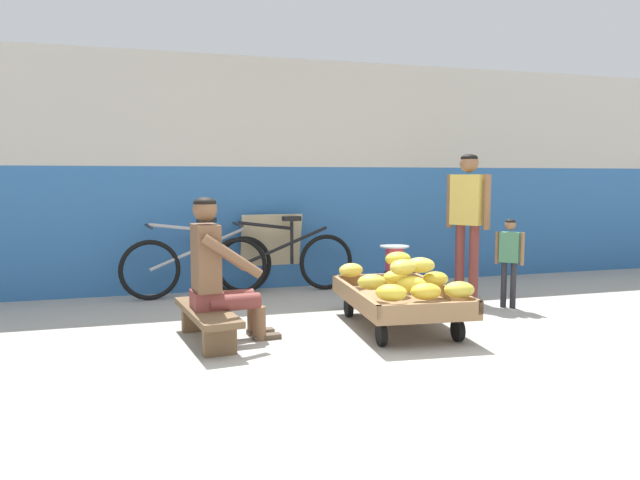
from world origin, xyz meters
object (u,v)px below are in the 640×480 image
object	(u,v)px
banana_cart	(399,300)
customer_child	(509,253)
bicycle_far_left	(283,261)
vendor_seated	(217,270)
plastic_crate	(394,288)
customer_adult	(468,210)
sign_board	(271,251)
bicycle_near_left	(198,264)
low_bench	(207,317)
weighing_scale	(394,259)

from	to	relation	value
banana_cart	customer_child	world-z (taller)	customer_child
bicycle_far_left	customer_child	distance (m)	2.43
vendor_seated	customer_child	size ratio (longest dim) A/B	1.29
plastic_crate	customer_adult	xyz separation A→B (m)	(0.77, -0.12, 0.80)
banana_cart	customer_child	bearing A→B (deg)	17.55
bicycle_far_left	sign_board	size ratio (longest dim) A/B	1.90
plastic_crate	bicycle_near_left	xyz separation A→B (m)	(-1.90, 0.91, 0.20)
vendor_seated	bicycle_far_left	bearing A→B (deg)	62.43
vendor_seated	customer_adult	size ratio (longest dim) A/B	0.75
banana_cart	customer_child	distance (m)	1.48
bicycle_near_left	bicycle_far_left	distance (m)	0.94
low_bench	customer_adult	size ratio (longest dim) A/B	0.74
low_bench	vendor_seated	size ratio (longest dim) A/B	0.99
vendor_seated	weighing_scale	distance (m)	2.17
banana_cart	bicycle_far_left	world-z (taller)	bicycle_far_left
low_bench	plastic_crate	xyz separation A→B (m)	(2.02, 0.98, -0.05)
vendor_seated	bicycle_far_left	world-z (taller)	vendor_seated
weighing_scale	sign_board	size ratio (longest dim) A/B	0.34
vendor_seated	sign_board	world-z (taller)	vendor_seated
weighing_scale	customer_child	distance (m)	1.13
plastic_crate	customer_adult	world-z (taller)	customer_adult
bicycle_far_left	customer_child	world-z (taller)	customer_child
vendor_seated	weighing_scale	size ratio (longest dim) A/B	3.80
bicycle_far_left	customer_child	size ratio (longest dim) A/B	1.88
vendor_seated	bicycle_near_left	world-z (taller)	vendor_seated
bicycle_far_left	customer_adult	bearing A→B (deg)	-29.94
plastic_crate	bicycle_near_left	distance (m)	2.12
plastic_crate	weighing_scale	world-z (taller)	weighing_scale
banana_cart	low_bench	xyz separation A→B (m)	(-1.63, 0.02, -0.04)
weighing_scale	customer_adult	world-z (taller)	customer_adult
banana_cart	sign_board	distance (m)	2.26
low_bench	customer_child	bearing A→B (deg)	7.95
vendor_seated	bicycle_near_left	distance (m)	1.90
bicycle_far_left	customer_adult	size ratio (longest dim) A/B	1.09
low_bench	weighing_scale	size ratio (longest dim) A/B	3.76
low_bench	banana_cart	bearing A→B (deg)	-0.55
vendor_seated	plastic_crate	bearing A→B (deg)	26.68
banana_cart	bicycle_near_left	bearing A→B (deg)	128.33
sign_board	weighing_scale	bearing A→B (deg)	-47.87
vendor_seated	customer_adult	world-z (taller)	customer_adult
plastic_crate	bicycle_near_left	size ratio (longest dim) A/B	0.22
bicycle_far_left	sign_board	bearing A→B (deg)	106.44
vendor_seated	bicycle_far_left	xyz separation A→B (m)	(0.97, 1.85, -0.21)
customer_child	weighing_scale	bearing A→B (deg)	150.30
weighing_scale	sign_board	world-z (taller)	sign_board
plastic_crate	customer_child	bearing A→B (deg)	-29.75
plastic_crate	customer_adult	size ratio (longest dim) A/B	0.24
customer_adult	bicycle_far_left	bearing A→B (deg)	150.06
low_bench	customer_child	xyz separation A→B (m)	(3.00, 0.42, 0.35)
customer_child	banana_cart	bearing A→B (deg)	-162.45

